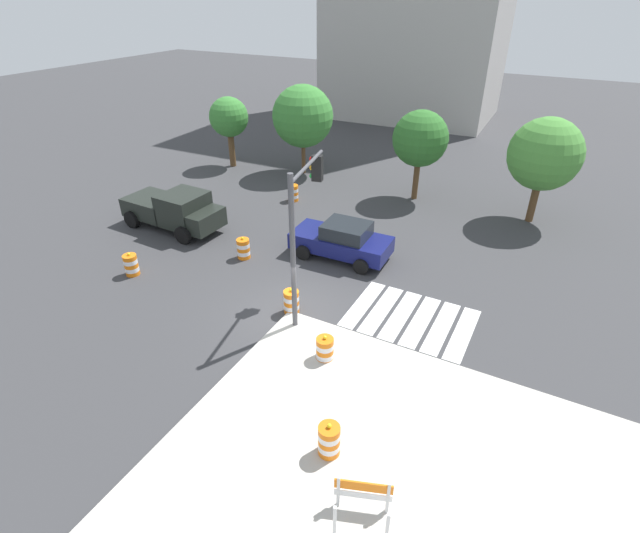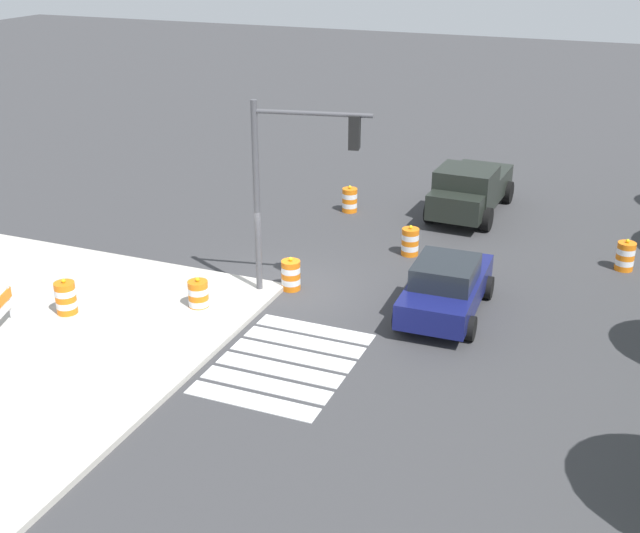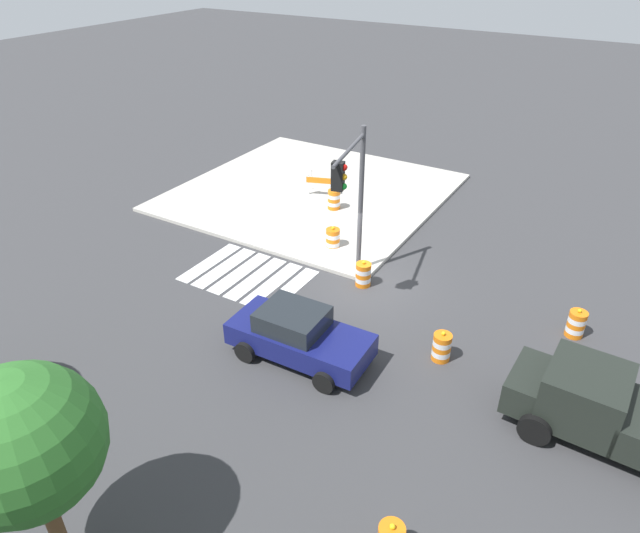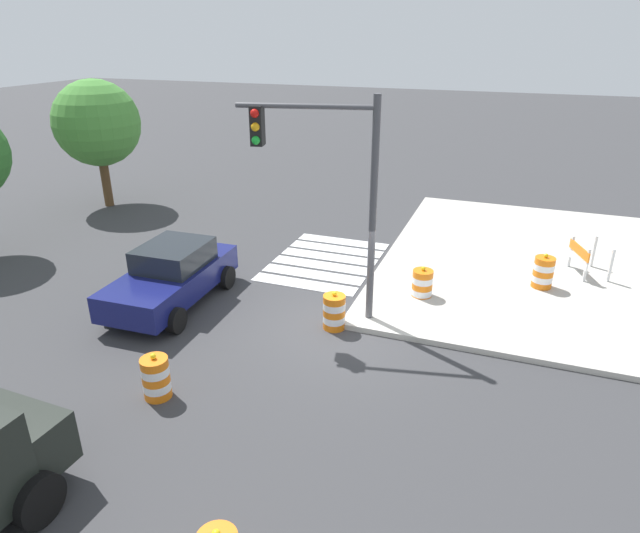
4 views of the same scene
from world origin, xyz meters
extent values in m
plane|color=#38383A|center=(0.00, 0.00, 0.00)|extent=(120.00, 120.00, 0.00)
cube|color=silver|center=(2.12, 1.80, 0.01)|extent=(0.60, 3.20, 0.02)
cube|color=silver|center=(2.88, 1.80, 0.01)|extent=(0.60, 3.20, 0.02)
cube|color=silver|center=(3.62, 1.80, 0.01)|extent=(0.60, 3.20, 0.02)
cube|color=silver|center=(4.38, 1.80, 0.01)|extent=(0.60, 3.20, 0.02)
cube|color=silver|center=(5.12, 1.80, 0.01)|extent=(0.60, 3.20, 0.02)
cube|color=silver|center=(5.88, 1.80, 0.01)|extent=(0.60, 3.20, 0.02)
cube|color=navy|center=(-0.22, 4.72, 0.68)|extent=(4.35, 1.97, 0.70)
cube|color=#1E2328|center=(0.03, 4.73, 1.33)|extent=(1.95, 1.66, 0.60)
cylinder|color=black|center=(-1.54, 3.73, 0.33)|extent=(0.67, 0.26, 0.66)
cylinder|color=black|center=(-1.60, 5.63, 0.33)|extent=(0.67, 0.26, 0.66)
cylinder|color=black|center=(1.16, 3.81, 0.33)|extent=(0.67, 0.26, 0.66)
cylinder|color=black|center=(1.10, 5.71, 0.33)|extent=(0.67, 0.26, 0.66)
cube|color=black|center=(-10.01, 3.55, 0.87)|extent=(2.57, 2.09, 0.90)
cube|color=black|center=(-7.91, 3.47, 1.17)|extent=(1.97, 2.07, 1.50)
cube|color=black|center=(-6.81, 3.43, 0.87)|extent=(1.47, 1.95, 0.90)
cylinder|color=black|center=(-7.08, 4.46, 0.42)|extent=(0.85, 0.33, 0.84)
cylinder|color=black|center=(-7.15, 2.42, 0.42)|extent=(0.85, 0.33, 0.84)
cylinder|color=black|center=(-10.47, 4.59, 0.42)|extent=(0.85, 0.33, 0.84)
cylinder|color=black|center=(-10.55, 2.55, 0.42)|extent=(0.85, 0.33, 0.84)
cylinder|color=orange|center=(2.30, -1.64, 0.09)|extent=(0.56, 0.56, 0.18)
cylinder|color=white|center=(2.30, -1.64, 0.27)|extent=(0.56, 0.56, 0.18)
cylinder|color=orange|center=(2.30, -1.64, 0.45)|extent=(0.56, 0.56, 0.18)
cylinder|color=white|center=(2.30, -1.64, 0.63)|extent=(0.56, 0.56, 0.18)
cylinder|color=orange|center=(2.30, -1.64, 0.81)|extent=(0.56, 0.56, 0.18)
sphere|color=yellow|center=(2.30, -1.64, 0.96)|extent=(0.12, 0.12, 0.12)
cylinder|color=orange|center=(-5.27, 9.14, 0.09)|extent=(0.56, 0.56, 0.18)
cylinder|color=white|center=(-5.27, 9.14, 0.27)|extent=(0.56, 0.56, 0.18)
cylinder|color=orange|center=(-5.27, 9.14, 0.45)|extent=(0.56, 0.56, 0.18)
cylinder|color=white|center=(-5.27, 9.14, 0.63)|extent=(0.56, 0.56, 0.18)
cylinder|color=orange|center=(-5.27, 9.14, 0.81)|extent=(0.56, 0.56, 0.18)
sphere|color=yellow|center=(-5.27, 9.14, 0.96)|extent=(0.12, 0.12, 0.12)
cylinder|color=orange|center=(-3.91, 2.61, 0.09)|extent=(0.56, 0.56, 0.18)
cylinder|color=white|center=(-3.91, 2.61, 0.27)|extent=(0.56, 0.56, 0.18)
cylinder|color=orange|center=(-3.91, 2.61, 0.45)|extent=(0.56, 0.56, 0.18)
cylinder|color=white|center=(-3.91, 2.61, 0.63)|extent=(0.56, 0.56, 0.18)
cylinder|color=orange|center=(-3.91, 2.61, 0.81)|extent=(0.56, 0.56, 0.18)
sphere|color=yellow|center=(-3.91, 2.61, 0.96)|extent=(0.12, 0.12, 0.12)
cylinder|color=orange|center=(0.01, 0.14, 0.09)|extent=(0.56, 0.56, 0.18)
cylinder|color=white|center=(0.01, 0.14, 0.27)|extent=(0.56, 0.56, 0.18)
cylinder|color=orange|center=(0.01, 0.14, 0.45)|extent=(0.56, 0.56, 0.18)
cylinder|color=white|center=(0.01, 0.14, 0.63)|extent=(0.56, 0.56, 0.18)
cylinder|color=orange|center=(0.01, 0.14, 0.81)|extent=(0.56, 0.56, 0.18)
sphere|color=yellow|center=(0.01, 0.14, 0.96)|extent=(0.12, 0.12, 0.12)
cylinder|color=orange|center=(-7.16, -0.69, 0.09)|extent=(0.56, 0.56, 0.18)
cylinder|color=white|center=(-7.16, -0.69, 0.27)|extent=(0.56, 0.56, 0.18)
cylinder|color=orange|center=(-7.16, -0.69, 0.45)|extent=(0.56, 0.56, 0.18)
cylinder|color=white|center=(-7.16, -0.69, 0.63)|extent=(0.56, 0.56, 0.18)
cylinder|color=orange|center=(-7.16, -0.69, 0.81)|extent=(0.56, 0.56, 0.18)
sphere|color=yellow|center=(-7.16, -0.69, 0.96)|extent=(0.12, 0.12, 0.12)
cylinder|color=orange|center=(4.04, -4.75, 0.24)|extent=(0.56, 0.56, 0.18)
cylinder|color=white|center=(4.04, -4.75, 0.42)|extent=(0.56, 0.56, 0.18)
cylinder|color=orange|center=(4.04, -4.75, 0.60)|extent=(0.56, 0.56, 0.18)
cylinder|color=white|center=(4.04, -4.75, 0.78)|extent=(0.56, 0.56, 0.18)
cylinder|color=orange|center=(4.04, -4.75, 0.96)|extent=(0.56, 0.56, 0.18)
sphere|color=yellow|center=(4.04, -4.75, 1.11)|extent=(0.12, 0.12, 0.12)
cube|color=silver|center=(4.87, -5.92, 0.65)|extent=(0.09, 0.09, 1.00)
cube|color=orange|center=(5.38, -5.71, 0.90)|extent=(1.24, 0.48, 0.28)
cube|color=white|center=(5.38, -5.71, 0.60)|extent=(1.24, 0.48, 0.20)
cylinder|color=#4C4C51|center=(0.60, -0.60, 2.90)|extent=(0.18, 0.18, 5.50)
cylinder|color=#4C4C51|center=(0.28, 0.97, 5.35)|extent=(0.75, 3.16, 0.12)
cube|color=black|center=(0.06, 2.07, 4.90)|extent=(0.41, 0.35, 0.90)
sphere|color=red|center=(-0.13, 2.03, 5.20)|extent=(0.20, 0.20, 0.20)
sphere|color=#F2A514|center=(-0.13, 2.03, 4.90)|extent=(0.20, 0.20, 0.20)
sphere|color=green|center=(-0.13, 2.03, 4.60)|extent=(0.20, 0.20, 0.20)
camera|label=1|loc=(7.57, -11.89, 10.39)|focal=26.73mm
camera|label=2|loc=(19.54, 9.10, 9.93)|focal=44.93mm
camera|label=3|loc=(-7.67, 15.96, 11.29)|focal=31.93mm
camera|label=4|loc=(-11.53, -3.72, 6.95)|focal=30.97mm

